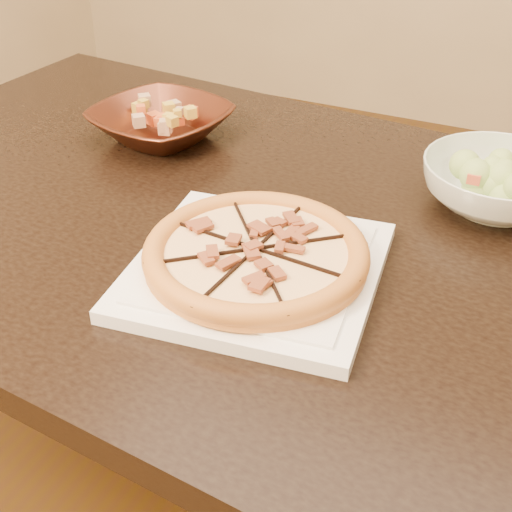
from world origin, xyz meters
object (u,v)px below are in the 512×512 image
(plate, at_px, (256,269))
(salad_bowl, at_px, (498,185))
(pizza, at_px, (256,253))
(bronze_bowl, at_px, (161,124))
(dining_table, at_px, (221,272))

(plate, height_order, salad_bowl, salad_bowl)
(pizza, bearing_deg, plate, -46.10)
(pizza, bearing_deg, bronze_bowl, 136.78)
(bronze_bowl, bearing_deg, dining_table, -40.34)
(dining_table, height_order, bronze_bowl, bronze_bowl)
(dining_table, distance_m, salad_bowl, 0.42)
(dining_table, height_order, pizza, pizza)
(plate, xyz_separation_m, salad_bowl, (0.23, 0.30, 0.02))
(salad_bowl, bearing_deg, dining_table, -153.88)
(dining_table, xyz_separation_m, plate, (0.12, -0.13, 0.12))
(plate, distance_m, bronze_bowl, 0.43)
(dining_table, bearing_deg, bronze_bowl, 139.66)
(plate, xyz_separation_m, pizza, (-0.00, 0.00, 0.02))
(bronze_bowl, bearing_deg, plate, -43.22)
(dining_table, height_order, salad_bowl, salad_bowl)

